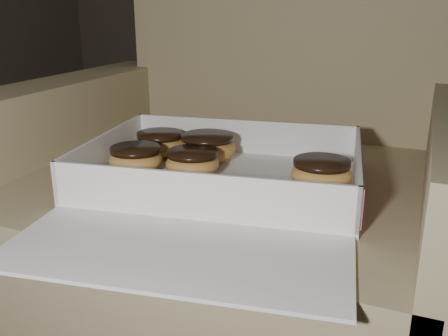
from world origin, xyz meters
TOP-DOWN VIEW (x-y plane):
  - armchair at (-0.39, 0.64)m, footprint 0.90×0.76m
  - bakery_box at (-0.37, 0.46)m, footprint 0.51×0.57m
  - donut_a at (-0.44, 0.59)m, footprint 0.10×0.10m
  - donut_b at (-0.43, 0.50)m, footprint 0.09×0.09m
  - donut_c at (-0.22, 0.53)m, footprint 0.10×0.10m
  - donut_d at (-0.53, 0.48)m, footprint 0.09×0.09m
  - donut_e at (-0.54, 0.59)m, footprint 0.09×0.09m
  - crumb_a at (-0.46, 0.45)m, footprint 0.01×0.01m
  - crumb_b at (-0.34, 0.45)m, footprint 0.01×0.01m
  - crumb_c at (-0.25, 0.44)m, footprint 0.01×0.01m

SIDE VIEW (x-z plane):
  - armchair at x=-0.39m, z-range -0.17..0.76m
  - crumb_a at x=-0.46m, z-range 0.43..0.43m
  - crumb_b at x=-0.34m, z-range 0.43..0.43m
  - crumb_c at x=-0.25m, z-range 0.43..0.43m
  - bakery_box at x=-0.37m, z-range 0.40..0.47m
  - donut_b at x=-0.43m, z-range 0.43..0.48m
  - donut_d at x=-0.53m, z-range 0.43..0.48m
  - donut_e at x=-0.54m, z-range 0.43..0.48m
  - donut_c at x=-0.22m, z-range 0.43..0.48m
  - donut_a at x=-0.44m, z-range 0.43..0.48m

